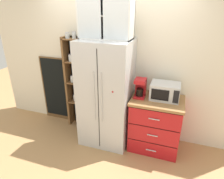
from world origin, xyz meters
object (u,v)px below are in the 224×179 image
object	(u,v)px
microwave	(165,91)
chalkboard_menu	(56,89)
coffee_maker	(140,88)
refrigerator	(106,94)
bottle_clear	(158,94)
mug_navy	(158,98)

from	to	relation	value
microwave	chalkboard_menu	world-z (taller)	chalkboard_menu
coffee_maker	chalkboard_menu	distance (m)	1.86
refrigerator	coffee_maker	world-z (taller)	refrigerator
refrigerator	chalkboard_menu	distance (m)	1.30
coffee_maker	chalkboard_menu	world-z (taller)	chalkboard_menu
refrigerator	bottle_clear	bearing A→B (deg)	-0.23
coffee_maker	mug_navy	bearing A→B (deg)	-10.54
microwave	mug_navy	size ratio (longest dim) A/B	3.53
microwave	bottle_clear	bearing A→B (deg)	-133.02
microwave	bottle_clear	distance (m)	0.14
mug_navy	chalkboard_menu	distance (m)	2.13
bottle_clear	chalkboard_menu	bearing A→B (deg)	171.11
bottle_clear	microwave	bearing A→B (deg)	46.98
mug_navy	refrigerator	bearing A→B (deg)	179.97
refrigerator	chalkboard_menu	xyz separation A→B (m)	(-1.24, 0.32, -0.23)
refrigerator	chalkboard_menu	bearing A→B (deg)	165.40
microwave	chalkboard_menu	bearing A→B (deg)	174.05
chalkboard_menu	refrigerator	bearing A→B (deg)	-14.60
refrigerator	microwave	world-z (taller)	refrigerator
microwave	mug_navy	world-z (taller)	microwave
refrigerator	bottle_clear	world-z (taller)	refrigerator
mug_navy	microwave	bearing A→B (deg)	46.62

